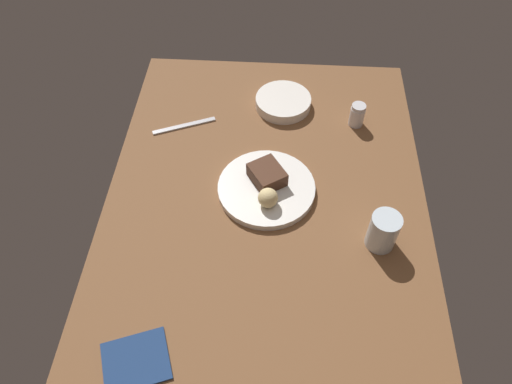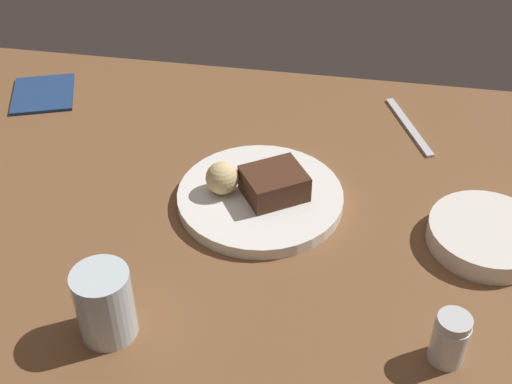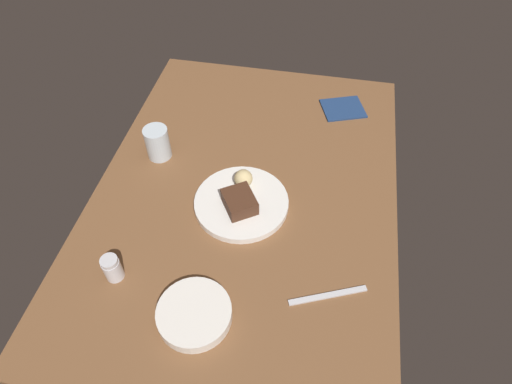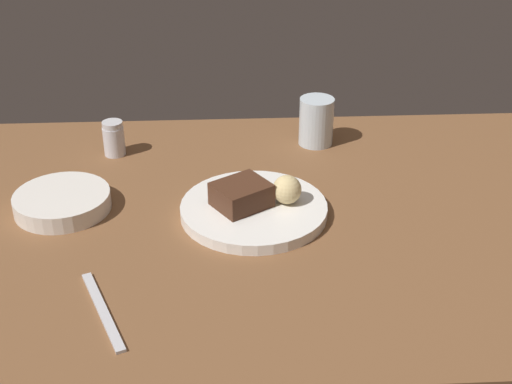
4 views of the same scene
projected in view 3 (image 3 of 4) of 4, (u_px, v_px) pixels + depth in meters
The scene contains 9 objects.
dining_table at pixel (245, 195), 124.19cm from camera, with size 120.00×84.00×3.00cm, color brown.
dessert_plate at pixel (241, 203), 119.13cm from camera, with size 25.75×25.75×1.96cm, color white.
chocolate_cake_slice at pixel (240, 202), 115.39cm from camera, with size 7.63×8.94×4.21cm, color #472819.
bread_roll at pixel (243, 178), 120.21cm from camera, with size 5.10×5.10×5.10cm, color #DBC184.
salt_shaker at pixel (112, 268), 102.94cm from camera, with size 4.34×4.34×7.21cm.
water_glass at pixel (158, 143), 128.77cm from camera, with size 7.18×7.18×10.01cm, color silver.
side_bowl at pixel (194, 314), 97.57cm from camera, with size 16.94×16.94×3.19cm, color white.
butter_knife at pixel (328, 295), 101.95cm from camera, with size 19.00×1.40×0.50cm, color silver.
folded_napkin at pixel (343, 109), 146.53cm from camera, with size 11.39×13.53×0.60cm, color navy.
Camera 3 is at (77.94, 18.16, 96.52)cm, focal length 30.63 mm.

